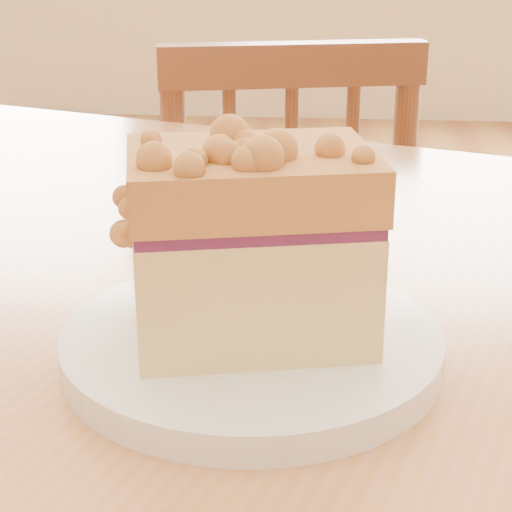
{
  "coord_description": "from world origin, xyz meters",
  "views": [
    {
      "loc": [
        -0.02,
        -0.51,
        1.0
      ],
      "look_at": [
        -0.06,
        -0.02,
        0.8
      ],
      "focal_mm": 62.0,
      "sensor_mm": 36.0,
      "label": 1
    }
  ],
  "objects": [
    {
      "name": "cafe_table_main",
      "position": [
        -0.04,
        0.09,
        0.65
      ],
      "size": [
        1.37,
        1.12,
        0.75
      ],
      "rotation": [
        0.0,
        0.0,
        -0.33
      ],
      "color": "#BA7848",
      "rests_on": "ground"
    },
    {
      "name": "cafe_chair_main",
      "position": [
        -0.1,
        0.77,
        0.43
      ],
      "size": [
        0.46,
        0.46,
        0.85
      ],
      "rotation": [
        0.0,
        0.0,
        3.36
      ],
      "color": "brown",
      "rests_on": "ground"
    },
    {
      "name": "plate",
      "position": [
        -0.06,
        -0.05,
        0.76
      ],
      "size": [
        0.22,
        0.22,
        0.02
      ],
      "color": "white",
      "rests_on": "cafe_table_main"
    },
    {
      "name": "cake_slice",
      "position": [
        -0.06,
        -0.05,
        0.83
      ],
      "size": [
        0.15,
        0.13,
        0.13
      ],
      "rotation": [
        0.0,
        0.0,
        0.22
      ],
      "color": "#E1BD7F",
      "rests_on": "plate"
    }
  ]
}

